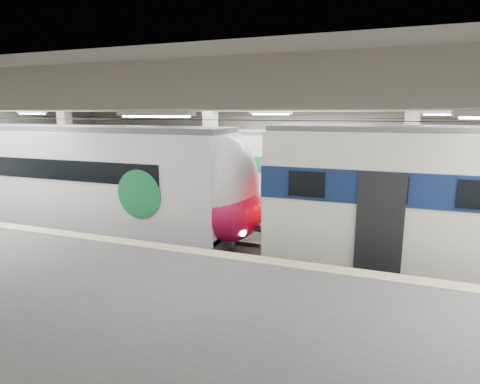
% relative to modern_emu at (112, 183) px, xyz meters
% --- Properties ---
extents(station_hall, '(36.00, 24.00, 5.75)m').
position_rel_modern_emu_xyz_m(station_hall, '(5.98, -1.74, 1.07)').
color(station_hall, black).
rests_on(station_hall, ground).
extents(modern_emu, '(13.70, 2.83, 4.43)m').
position_rel_modern_emu_xyz_m(modern_emu, '(0.00, 0.00, 0.00)').
color(modern_emu, white).
rests_on(modern_emu, ground).
extents(far_train, '(12.80, 3.15, 4.11)m').
position_rel_modern_emu_xyz_m(far_train, '(-1.22, 5.50, -0.05)').
color(far_train, white).
rests_on(far_train, ground).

